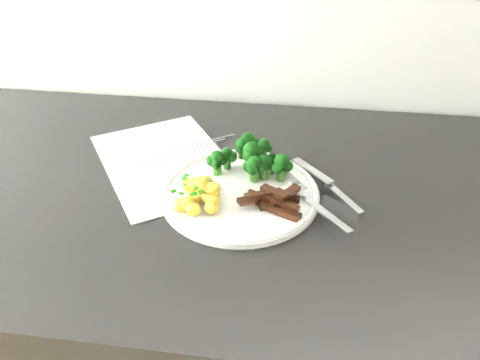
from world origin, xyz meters
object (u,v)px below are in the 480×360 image
at_px(potatoes, 199,193).
at_px(fork, 316,204).
at_px(recipe_paper, 166,161).
at_px(broccoli, 252,157).
at_px(knife, 335,191).
at_px(plate, 240,192).
at_px(beef_strips, 275,200).

distance_m(potatoes, fork, 0.17).
relative_size(recipe_paper, fork, 2.43).
relative_size(broccoli, potatoes, 1.53).
bearing_deg(broccoli, recipe_paper, 171.35).
height_order(potatoes, fork, potatoes).
bearing_deg(broccoli, knife, -14.84).
xyz_separation_m(fork, knife, (0.03, 0.05, -0.01)).
height_order(recipe_paper, fork, fork).
xyz_separation_m(recipe_paper, plate, (0.14, -0.08, 0.01)).
distance_m(broccoli, knife, 0.14).
relative_size(broccoli, fork, 0.97).
height_order(beef_strips, fork, beef_strips).
height_order(broccoli, knife, broccoli).
xyz_separation_m(beef_strips, fork, (0.06, 0.00, -0.00)).
distance_m(fork, knife, 0.06).
distance_m(recipe_paper, plate, 0.16).
xyz_separation_m(broccoli, beef_strips, (0.04, -0.09, -0.02)).
relative_size(plate, knife, 1.76).
distance_m(recipe_paper, knife, 0.29).
bearing_deg(fork, potatoes, -178.56).
bearing_deg(potatoes, fork, 1.44).
bearing_deg(broccoli, fork, -39.18).
bearing_deg(potatoes, recipe_paper, 126.62).
xyz_separation_m(plate, beef_strips, (0.06, -0.03, 0.01)).
relative_size(recipe_paper, broccoli, 2.50).
bearing_deg(recipe_paper, knife, -11.58).
bearing_deg(plate, beef_strips, -26.53).
xyz_separation_m(broccoli, fork, (0.10, -0.09, -0.02)).
height_order(plate, beef_strips, beef_strips).
xyz_separation_m(plate, knife, (0.15, 0.02, 0.00)).
relative_size(potatoes, knife, 0.65).
height_order(beef_strips, knife, beef_strips).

